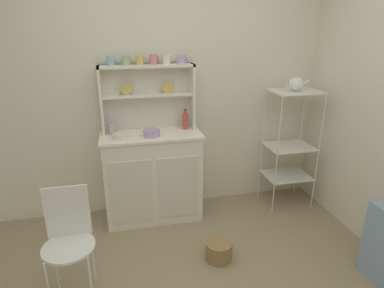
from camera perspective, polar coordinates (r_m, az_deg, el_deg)
name	(u,v)px	position (r m, az deg, el deg)	size (l,w,h in m)	color
wall_back	(170,92)	(3.37, -3.81, 8.95)	(3.84, 0.05, 2.50)	silver
hutch_cabinet	(153,175)	(3.34, -6.85, -5.46)	(0.97, 0.45, 0.91)	white
hutch_shelf_unit	(147,92)	(3.24, -7.77, 8.96)	(0.90, 0.18, 0.64)	silver
bakers_rack	(290,138)	(3.61, 16.78, 1.06)	(0.48, 0.38, 1.27)	silver
wire_chair	(68,234)	(2.52, -20.75, -14.49)	(0.36, 0.36, 0.85)	white
floor_basket	(219,251)	(2.94, 4.70, -18.03)	(0.23, 0.23, 0.16)	#93754C
cup_sky_0	(111,61)	(3.14, -13.95, 13.93)	(0.08, 0.06, 0.09)	#8EB2D1
cup_sage_1	(126,60)	(3.14, -11.41, 14.13)	(0.09, 0.07, 0.09)	#9EB78E
cup_gold_2	(140,60)	(3.15, -9.08, 14.19)	(0.08, 0.07, 0.08)	#DBB760
cup_rose_3	(154,59)	(3.16, -6.70, 14.43)	(0.09, 0.07, 0.09)	#D17A84
cup_cream_4	(166,60)	(3.18, -4.49, 14.47)	(0.09, 0.08, 0.09)	silver
cup_lilac_5	(182,59)	(3.20, -1.82, 14.51)	(0.10, 0.08, 0.08)	#B79ECC
bowl_mixing_large	(121,136)	(3.09, -12.25, 1.37)	(0.15, 0.15, 0.05)	silver
bowl_floral_medium	(152,133)	(3.10, -7.06, 1.93)	(0.16, 0.16, 0.06)	#B79ECC
jam_bottle	(185,121)	(3.28, -1.19, 4.11)	(0.06, 0.06, 0.20)	#B74C47
utensil_jar	(112,128)	(3.22, -13.70, 2.73)	(0.08, 0.08, 0.24)	#B2B7C6
porcelain_teapot	(296,84)	(3.48, 17.69, 9.95)	(0.23, 0.14, 0.16)	white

